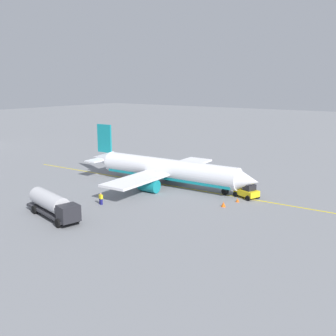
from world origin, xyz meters
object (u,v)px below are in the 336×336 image
object	(u,v)px
refueling_worker	(101,199)
safety_cone_nose	(223,204)
safety_cone_wingtip	(237,200)
pushback_tug	(247,191)
fuel_tanker	(53,205)
airplane	(165,170)

from	to	relation	value
refueling_worker	safety_cone_nose	size ratio (longest dim) A/B	2.40
refueling_worker	safety_cone_wingtip	xyz separation A→B (m)	(15.36, 12.45, -0.54)
pushback_tug	safety_cone_nose	xyz separation A→B (m)	(-0.82, -6.00, -0.65)
fuel_tanker	refueling_worker	size ratio (longest dim) A/B	6.46
airplane	refueling_worker	world-z (taller)	airplane
airplane	refueling_worker	size ratio (longest dim) A/B	19.54
safety_cone_nose	safety_cone_wingtip	world-z (taller)	safety_cone_nose
airplane	fuel_tanker	distance (m)	22.09
airplane	safety_cone_nose	bearing A→B (deg)	-20.64
safety_cone_nose	fuel_tanker	bearing A→B (deg)	-133.25
refueling_worker	safety_cone_wingtip	size ratio (longest dim) A/B	3.04
airplane	refueling_worker	xyz separation A→B (m)	(-0.97, -14.40, -1.77)
airplane	safety_cone_wingtip	distance (m)	14.70
fuel_tanker	pushback_tug	world-z (taller)	fuel_tanker
airplane	fuel_tanker	bearing A→B (deg)	-95.19
safety_cone_nose	safety_cone_wingtip	distance (m)	3.30
safety_cone_wingtip	safety_cone_nose	bearing A→B (deg)	-100.42
refueling_worker	safety_cone_nose	distance (m)	17.41
refueling_worker	safety_cone_wingtip	distance (m)	19.78
pushback_tug	refueling_worker	world-z (taller)	pushback_tug
fuel_tanker	safety_cone_nose	xyz separation A→B (m)	(15.79, 16.79, -1.37)
refueling_worker	safety_cone_nose	bearing A→B (deg)	31.95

